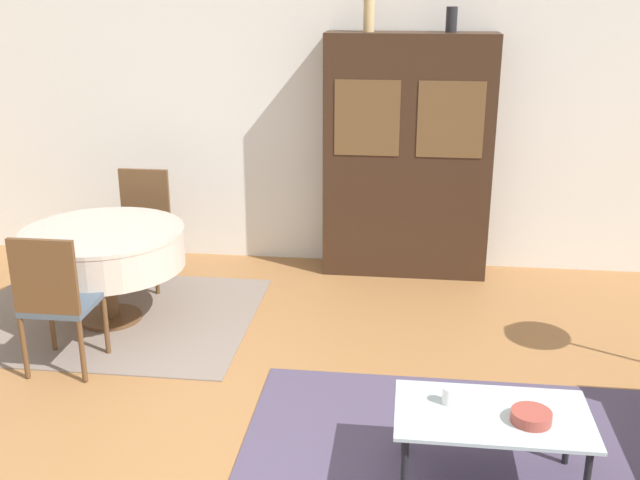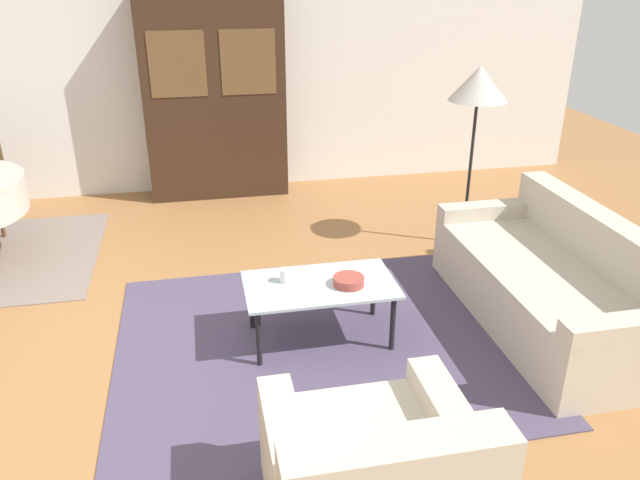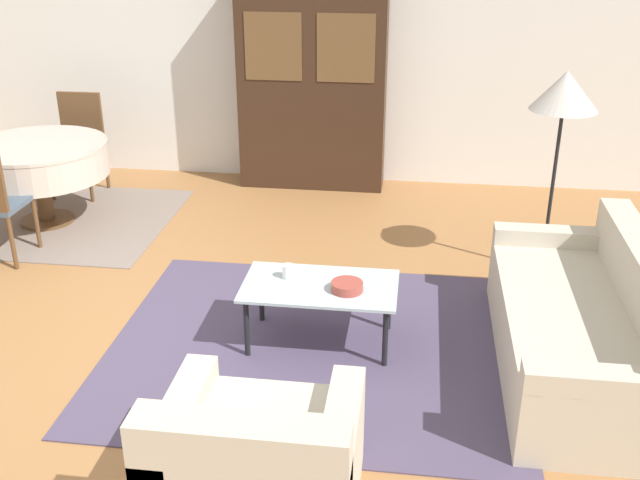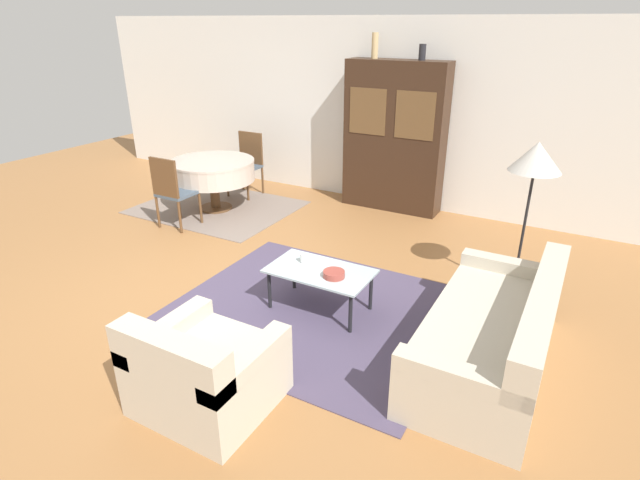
% 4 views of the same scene
% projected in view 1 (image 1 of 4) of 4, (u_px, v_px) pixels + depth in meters
% --- Properties ---
extents(wall_back, '(10.00, 0.06, 2.70)m').
position_uv_depth(wall_back, '(328.00, 119.00, 6.83)').
color(wall_back, white).
rests_on(wall_back, ground_plane).
extents(dining_rug, '(2.27, 1.81, 0.01)m').
position_uv_depth(dining_rug, '(111.00, 316.00, 5.98)').
color(dining_rug, gray).
rests_on(dining_rug, ground_plane).
extents(coffee_table, '(1.00, 0.58, 0.42)m').
position_uv_depth(coffee_table, '(492.00, 420.00, 3.85)').
color(coffee_table, black).
rests_on(coffee_table, area_rug).
extents(display_cabinet, '(1.46, 0.40, 2.14)m').
position_uv_depth(display_cabinet, '(407.00, 157.00, 6.61)').
color(display_cabinet, '#382316').
rests_on(display_cabinet, ground_plane).
extents(dining_table, '(1.23, 1.23, 0.75)m').
position_uv_depth(dining_table, '(104.00, 248.00, 5.72)').
color(dining_table, brown).
rests_on(dining_table, dining_rug).
extents(dining_chair_near, '(0.44, 0.44, 0.99)m').
position_uv_depth(dining_chair_near, '(55.00, 296.00, 4.95)').
color(dining_chair_near, brown).
rests_on(dining_chair_near, dining_rug).
extents(dining_chair_far, '(0.44, 0.44, 0.99)m').
position_uv_depth(dining_chair_far, '(142.00, 221.00, 6.53)').
color(dining_chair_far, brown).
rests_on(dining_chair_far, dining_rug).
extents(cup, '(0.08, 0.08, 0.09)m').
position_uv_depth(cup, '(449.00, 395.00, 3.91)').
color(cup, white).
rests_on(cup, coffee_table).
extents(bowl, '(0.20, 0.20, 0.06)m').
position_uv_depth(bowl, '(531.00, 417.00, 3.75)').
color(bowl, '#9E4238').
rests_on(bowl, coffee_table).
extents(vase_tall, '(0.09, 0.09, 0.34)m').
position_uv_depth(vase_tall, '(369.00, 11.00, 6.25)').
color(vase_tall, tan).
rests_on(vase_tall, display_cabinet).
extents(vase_short, '(0.09, 0.09, 0.21)m').
position_uv_depth(vase_short, '(452.00, 20.00, 6.19)').
color(vase_short, '#232328').
rests_on(vase_short, display_cabinet).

